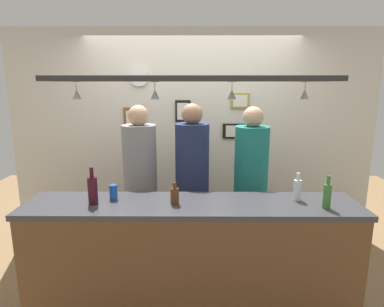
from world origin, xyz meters
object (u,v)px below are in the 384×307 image
Objects in this scene: picture_frame_caricature at (135,122)px; wall_clock at (139,77)px; person_right_teal_shirt at (251,175)px; picture_frame_upper_small at (240,101)px; picture_frame_lower_pair at (235,131)px; bottle_beer_green_import at (327,195)px; bottle_beer_brown_stubby at (175,195)px; person_middle_navy_shirt at (192,173)px; drink_can at (113,192)px; picture_frame_crest at (183,111)px; person_left_grey_shirt at (140,174)px; bottle_wine_dark_red at (93,190)px; bottle_soda_clear at (297,189)px.

picture_frame_caricature is 1.55× the size of wall_clock.
picture_frame_upper_small is (-0.03, 0.70, 0.71)m from person_right_teal_shirt.
picture_frame_upper_small reaches higher than picture_frame_lower_pair.
bottle_beer_green_import is 0.87× the size of picture_frame_lower_pair.
bottle_beer_brown_stubby is (-0.73, -0.73, 0.04)m from person_right_teal_shirt.
wall_clock reaches higher than picture_frame_caricature.
bottle_beer_green_import is at bearing -38.13° from person_middle_navy_shirt.
bottle_beer_green_import is 1.63m from picture_frame_lower_pair.
drink_can is (-0.52, 0.11, -0.01)m from bottle_beer_brown_stubby.
wall_clock is at bearing 88.82° from drink_can.
drink_can is 1.63m from wall_clock.
bottle_beer_green_import is 1.00× the size of picture_frame_crest.
drink_can is (-1.25, -0.62, 0.03)m from person_right_teal_shirt.
person_left_grey_shirt is 1.47m from picture_frame_upper_small.
picture_frame_lower_pair is at bearing 65.62° from bottle_beer_brown_stubby.
bottle_wine_dark_red is 0.18m from drink_can.
picture_frame_lower_pair is at bearing 0.31° from wall_clock.
picture_frame_caricature is at bearing 86.42° from bottle_wine_dark_red.
picture_frame_upper_small reaches higher than bottle_beer_brown_stubby.
person_left_grey_shirt is 1.01× the size of person_right_teal_shirt.
bottle_soda_clear is at bearing -75.23° from picture_frame_lower_pair.
bottle_beer_brown_stubby is 1.73m from picture_frame_upper_small.
bottle_beer_green_import is at bearing -61.60° from person_right_teal_shirt.
person_right_teal_shirt is at bearing -28.56° from picture_frame_caricature.
picture_frame_upper_small is 1.28m from picture_frame_caricature.
picture_frame_caricature is at bearing 180.00° from picture_frame_crest.
drink_can is (-1.69, 0.20, -0.04)m from bottle_beer_green_import.
person_middle_navy_shirt is at bearing 0.00° from person_left_grey_shirt.
person_middle_navy_shirt is 1.07m from bottle_wine_dark_red.
picture_frame_upper_small is at bearing 102.78° from bottle_soda_clear.
person_left_grey_shirt reaches higher than bottle_soda_clear.
picture_frame_crest reaches higher than picture_frame_lower_pair.
wall_clock is (0.16, 1.43, 0.90)m from bottle_wine_dark_red.
bottle_beer_brown_stubby is at bearing -100.33° from person_middle_navy_shirt.
person_right_teal_shirt is 1.71m from wall_clock.
person_left_grey_shirt is 8.00× the size of wall_clock.
bottle_beer_brown_stubby is 1.60m from picture_frame_lower_pair.
person_middle_navy_shirt is 0.60m from person_right_teal_shirt.
person_left_grey_shirt reaches higher than bottle_beer_green_import.
person_middle_navy_shirt is 1.32m from bottle_beer_green_import.
bottle_beer_green_import is 2.42m from wall_clock.
picture_frame_caricature is (-1.26, 0.00, -0.25)m from picture_frame_upper_small.
bottle_beer_brown_stubby is at bearing -115.98° from picture_frame_upper_small.
picture_frame_caricature is (-0.04, 1.32, 0.43)m from drink_can.
bottle_wine_dark_red is 1.48m from picture_frame_caricature.
person_middle_navy_shirt is 14.56× the size of drink_can.
bottle_soda_clear is 1.52m from drink_can.
bottle_soda_clear is 1.89× the size of drink_can.
bottle_beer_green_import reaches higher than bottle_beer_brown_stubby.
bottle_beer_brown_stubby is 0.65m from bottle_wine_dark_red.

